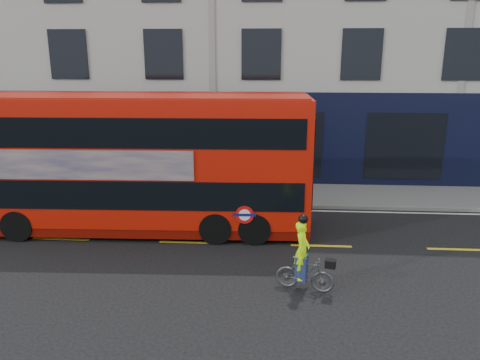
{
  "coord_description": "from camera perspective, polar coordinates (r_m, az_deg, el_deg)",
  "views": [
    {
      "loc": [
        2.43,
        -11.57,
        5.6
      ],
      "look_at": [
        1.49,
        2.61,
        1.7
      ],
      "focal_mm": 35.0,
      "sensor_mm": 36.0,
      "label": 1
    }
  ],
  "objects": [
    {
      "name": "ground",
      "position": [
        13.09,
        -7.41,
        -10.12
      ],
      "size": [
        120.0,
        120.0,
        0.0
      ],
      "primitive_type": "plane",
      "color": "black",
      "rests_on": "ground"
    },
    {
      "name": "pavement",
      "position": [
        19.06,
        -3.71,
        -1.57
      ],
      "size": [
        60.0,
        3.0,
        0.12
      ],
      "primitive_type": "cube",
      "color": "slate",
      "rests_on": "ground"
    },
    {
      "name": "lane_dashes",
      "position": [
        14.43,
        -6.27,
        -7.56
      ],
      "size": [
        58.0,
        0.12,
        0.01
      ],
      "primitive_type": null,
      "color": "gold",
      "rests_on": "ground"
    },
    {
      "name": "bus",
      "position": [
        15.07,
        -12.24,
        2.09
      ],
      "size": [
        10.88,
        2.78,
        4.36
      ],
      "rotation": [
        0.0,
        0.0,
        0.03
      ],
      "color": "#BE1507",
      "rests_on": "ground"
    },
    {
      "name": "cyclist",
      "position": [
        11.52,
        7.8,
        -10.24
      ],
      "size": [
        1.47,
        0.75,
        1.94
      ],
      "rotation": [
        0.0,
        0.0,
        -0.26
      ],
      "color": "#4A4C4F",
      "rests_on": "ground"
    },
    {
      "name": "kerb",
      "position": [
        17.64,
        -4.33,
        -2.97
      ],
      "size": [
        60.0,
        0.12,
        0.13
      ],
      "primitive_type": "cube",
      "color": "slate",
      "rests_on": "ground"
    },
    {
      "name": "road_edge_line",
      "position": [
        17.38,
        -4.47,
        -3.47
      ],
      "size": [
        58.0,
        0.1,
        0.01
      ],
      "primitive_type": "cube",
      "color": "silver",
      "rests_on": "ground"
    },
    {
      "name": "building_terrace",
      "position": [
        24.71,
        -1.99,
        19.74
      ],
      "size": [
        50.0,
        10.07,
        15.0
      ],
      "color": "#A6A39C",
      "rests_on": "ground"
    }
  ]
}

